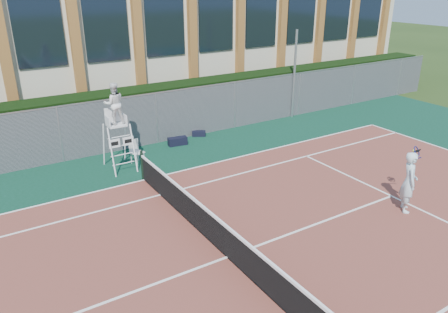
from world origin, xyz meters
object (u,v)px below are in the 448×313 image
umpire_chair (114,106)px  tennis_player (409,182)px  steel_pole (294,75)px  plastic_chair (136,150)px

umpire_chair → tennis_player: bearing=-51.3°
steel_pole → plastic_chair: (-9.14, -1.53, -1.65)m
steel_pole → tennis_player: steel_pole is taller
plastic_chair → tennis_player: tennis_player is taller
umpire_chair → plastic_chair: size_ratio=3.57×
steel_pole → tennis_player: (-3.54, -9.51, -1.21)m
plastic_chair → umpire_chair: bearing=-170.2°
steel_pole → plastic_chair: bearing=-170.5°
tennis_player → umpire_chair: bearing=128.7°
steel_pole → plastic_chair: size_ratio=4.75×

